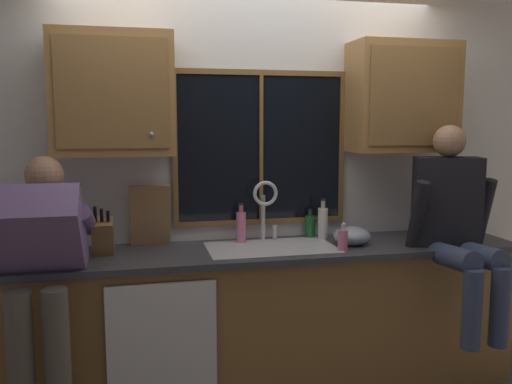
# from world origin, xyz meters

# --- Properties ---
(back_wall) EXTENTS (5.64, 0.12, 2.55)m
(back_wall) POSITION_xyz_m (0.00, 0.06, 1.27)
(back_wall) COLOR silver
(back_wall) RESTS_ON floor
(window_glass) EXTENTS (1.10, 0.02, 0.95)m
(window_glass) POSITION_xyz_m (0.06, -0.01, 1.52)
(window_glass) COLOR black
(window_frame_top) EXTENTS (1.17, 0.02, 0.04)m
(window_frame_top) POSITION_xyz_m (0.06, -0.02, 2.02)
(window_frame_top) COLOR brown
(window_frame_bottom) EXTENTS (1.17, 0.02, 0.04)m
(window_frame_bottom) POSITION_xyz_m (0.06, -0.02, 1.03)
(window_frame_bottom) COLOR brown
(window_frame_left) EXTENTS (0.03, 0.02, 0.95)m
(window_frame_left) POSITION_xyz_m (-0.50, -0.02, 1.52)
(window_frame_left) COLOR brown
(window_frame_right) EXTENTS (0.03, 0.02, 0.95)m
(window_frame_right) POSITION_xyz_m (0.63, -0.02, 1.52)
(window_frame_right) COLOR brown
(window_mullion_center) EXTENTS (0.02, 0.02, 0.95)m
(window_mullion_center) POSITION_xyz_m (0.06, -0.02, 1.52)
(window_mullion_center) COLOR brown
(lower_cabinet_run) EXTENTS (3.24, 0.58, 0.88)m
(lower_cabinet_run) POSITION_xyz_m (0.00, -0.29, 0.44)
(lower_cabinet_run) COLOR olive
(lower_cabinet_run) RESTS_ON floor
(countertop) EXTENTS (3.30, 0.62, 0.04)m
(countertop) POSITION_xyz_m (0.00, -0.31, 0.90)
(countertop) COLOR #38383D
(countertop) RESTS_ON lower_cabinet_run
(dishwasher_front) EXTENTS (0.60, 0.02, 0.74)m
(dishwasher_front) POSITION_xyz_m (-0.63, -0.61, 0.46)
(dishwasher_front) COLOR white
(upper_cabinet_left) EXTENTS (0.70, 0.36, 0.72)m
(upper_cabinet_left) POSITION_xyz_m (-0.87, -0.17, 1.86)
(upper_cabinet_left) COLOR #9E703D
(upper_cabinet_right) EXTENTS (0.70, 0.36, 0.72)m
(upper_cabinet_right) POSITION_xyz_m (0.99, -0.17, 1.86)
(upper_cabinet_right) COLOR #9E703D
(sink) EXTENTS (0.80, 0.46, 0.21)m
(sink) POSITION_xyz_m (0.06, -0.30, 0.82)
(sink) COLOR #B7B7BC
(sink) RESTS_ON lower_cabinet_run
(faucet) EXTENTS (0.18, 0.09, 0.40)m
(faucet) POSITION_xyz_m (0.07, -0.12, 1.17)
(faucet) COLOR silver
(faucet) RESTS_ON countertop
(person_standing) EXTENTS (0.53, 0.71, 1.51)m
(person_standing) POSITION_xyz_m (-1.25, -0.59, 0.94)
(person_standing) COLOR #595147
(person_standing) RESTS_ON floor
(person_sitting_on_counter) EXTENTS (0.54, 0.65, 1.26)m
(person_sitting_on_counter) POSITION_xyz_m (1.16, -0.57, 1.10)
(person_sitting_on_counter) COLOR #384260
(person_sitting_on_counter) RESTS_ON countertop
(knife_block) EXTENTS (0.12, 0.18, 0.32)m
(knife_block) POSITION_xyz_m (-0.95, -0.27, 1.03)
(knife_block) COLOR brown
(knife_block) RESTS_ON countertop
(cutting_board) EXTENTS (0.25, 0.10, 0.39)m
(cutting_board) POSITION_xyz_m (-0.67, -0.09, 1.11)
(cutting_board) COLOR #997047
(cutting_board) RESTS_ON countertop
(mixing_bowl) EXTENTS (0.24, 0.24, 0.12)m
(mixing_bowl) POSITION_xyz_m (0.59, -0.33, 0.97)
(mixing_bowl) COLOR #8C99A8
(mixing_bowl) RESTS_ON countertop
(soap_dispenser) EXTENTS (0.06, 0.07, 0.17)m
(soap_dispenser) POSITION_xyz_m (0.47, -0.47, 0.99)
(soap_dispenser) COLOR pink
(soap_dispenser) RESTS_ON countertop
(bottle_green_glass) EXTENTS (0.06, 0.06, 0.26)m
(bottle_green_glass) POSITION_xyz_m (-0.09, -0.12, 1.03)
(bottle_green_glass) COLOR pink
(bottle_green_glass) RESTS_ON countertop
(bottle_tall_clear) EXTENTS (0.06, 0.06, 0.27)m
(bottle_tall_clear) POSITION_xyz_m (0.46, -0.14, 1.03)
(bottle_tall_clear) COLOR silver
(bottle_tall_clear) RESTS_ON countertop
(bottle_amber_small) EXTENTS (0.07, 0.07, 0.19)m
(bottle_amber_small) POSITION_xyz_m (0.40, -0.06, 1.00)
(bottle_amber_small) COLOR #1E592D
(bottle_amber_small) RESTS_ON countertop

